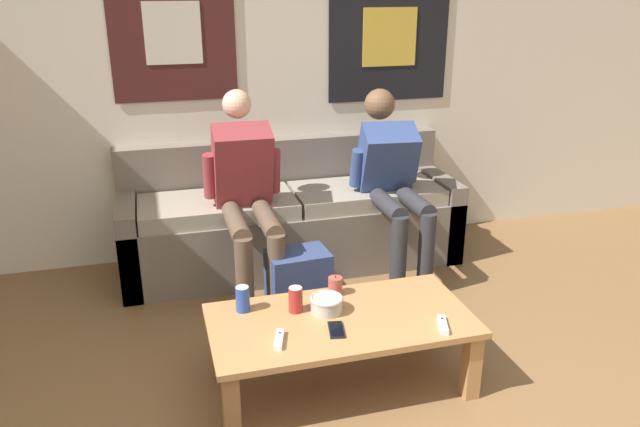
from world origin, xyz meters
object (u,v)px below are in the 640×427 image
Objects in this scene: cell_phone at (336,330)px; backpack at (299,287)px; couch at (291,222)px; person_seated_teen at (392,177)px; drink_can_blue at (243,299)px; game_controller_near_left at (279,339)px; game_controller_near_right at (443,325)px; ceramic_bowl at (327,303)px; pillar_candle at (335,286)px; coffee_table at (341,328)px; drink_can_red at (296,299)px; person_seated_adult at (246,191)px.

backpack is at bearing 88.74° from cell_phone.
couch is at bearing 84.41° from cell_phone.
person_seated_teen reaches higher than couch.
game_controller_near_left is at bearing -71.10° from drink_can_blue.
game_controller_near_right is 1.01× the size of cell_phone.
ceramic_bowl is at bearing 36.20° from game_controller_near_left.
backpack is at bearing 100.05° from pillar_candle.
game_controller_near_left reaches higher than coffee_table.
ceramic_bowl is (-0.01, -0.60, 0.21)m from backpack.
drink_can_red is 0.28m from game_controller_near_left.
game_controller_near_left is (-0.41, -1.54, 0.08)m from couch.
game_controller_near_right is at bearing -78.74° from couch.
game_controller_near_right is (0.67, -1.25, -0.29)m from person_seated_adult.
game_controller_near_left is at bearing -129.16° from person_seated_teen.
ceramic_bowl is 0.33m from game_controller_near_left.
game_controller_near_left is at bearing -143.80° from ceramic_bowl.
cell_phone is (-0.47, 0.10, -0.01)m from game_controller_near_right.
couch reaches higher than game_controller_near_left.
drink_can_red reaches higher than coffee_table.
drink_can_blue is at bearing 163.03° from drink_can_red.
couch is at bearing 86.18° from coffee_table.
drink_can_red is at bearing 121.15° from cell_phone.
coffee_table is at bearing 62.40° from cell_phone.
game_controller_near_right is (0.84, -0.39, -0.05)m from drink_can_blue.
ceramic_bowl reaches higher than cell_phone.
game_controller_near_right is 0.48m from cell_phone.
game_controller_near_left reaches higher than cell_phone.
game_controller_near_right is (0.45, -0.87, 0.18)m from backpack.
pillar_candle is 0.71× the size of cell_phone.
couch reaches higher than ceramic_bowl.
ceramic_bowl reaches higher than coffee_table.
backpack is (-0.72, -0.43, -0.46)m from person_seated_teen.
drink_can_blue is 0.84× the size of game_controller_near_right.
game_controller_near_right reaches higher than cell_phone.
drink_can_blue is at bearing -175.14° from pillar_candle.
drink_can_red is 0.26m from cell_phone.
person_seated_teen is (0.68, 1.10, 0.35)m from coffee_table.
backpack is at bearing 74.95° from drink_can_red.
person_seated_adult is at bearing 109.73° from pillar_candle.
person_seated_teen is at bearing 48.68° from drink_can_red.
drink_can_red is at bearing 148.16° from coffee_table.
game_controller_near_left is (-1.00, -1.22, -0.28)m from person_seated_teen.
person_seated_adult is at bearing -134.08° from couch.
couch reaches higher than drink_can_blue.
game_controller_near_left is (-0.06, -1.18, -0.29)m from person_seated_adult.
drink_can_blue is at bearing 156.07° from coffee_table.
game_controller_near_right is (0.73, -0.08, 0.00)m from game_controller_near_left.
pillar_candle reaches higher than game_controller_near_left.
pillar_candle is at bearing -92.55° from couch.
drink_can_blue is at bearing 155.10° from game_controller_near_right.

